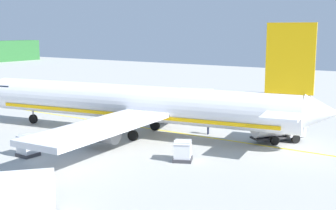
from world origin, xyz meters
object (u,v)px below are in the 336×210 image
(cargo_container_mid, at_px, (27,146))
(crew_loader_left, at_px, (267,118))
(service_truck_baggage, at_px, (6,195))
(crew_marshaller, at_px, (208,125))
(airliner_foreground, at_px, (137,104))
(cargo_container_near, at_px, (183,151))
(crew_loader_right, at_px, (277,116))
(service_truck_fuel, at_px, (279,128))

(cargo_container_mid, xyz_separation_m, crew_loader_left, (23.63, -13.45, 0.06))
(cargo_container_mid, height_order, crew_loader_left, cargo_container_mid)
(service_truck_baggage, xyz_separation_m, crew_marshaller, (26.05, 0.29, -0.49))
(cargo_container_mid, bearing_deg, crew_loader_left, -29.66)
(airliner_foreground, height_order, crew_loader_left, airliner_foreground)
(service_truck_baggage, height_order, crew_loader_left, service_truck_baggage)
(cargo_container_near, xyz_separation_m, crew_loader_left, (17.23, -0.99, 0.12))
(cargo_container_mid, relative_size, crew_loader_left, 1.17)
(crew_loader_left, bearing_deg, cargo_container_mid, 150.34)
(crew_loader_right, bearing_deg, service_truck_fuel, -159.58)
(service_truck_fuel, relative_size, service_truck_baggage, 0.94)
(service_truck_fuel, bearing_deg, airliner_foreground, 111.24)
(airliner_foreground, relative_size, cargo_container_near, 19.49)
(cargo_container_near, height_order, crew_loader_right, cargo_container_near)
(crew_marshaller, bearing_deg, service_truck_fuel, -82.03)
(cargo_container_near, height_order, crew_marshaller, cargo_container_near)
(service_truck_baggage, bearing_deg, cargo_container_mid, 45.73)
(cargo_container_mid, xyz_separation_m, crew_marshaller, (16.45, -9.55, 0.05))
(cargo_container_near, height_order, cargo_container_mid, cargo_container_mid)
(cargo_container_near, relative_size, crew_loader_left, 1.23)
(airliner_foreground, bearing_deg, cargo_container_mid, 165.46)
(cargo_container_mid, height_order, crew_loader_right, cargo_container_mid)
(cargo_container_near, bearing_deg, cargo_container_mid, 117.16)
(service_truck_baggage, bearing_deg, airliner_foreground, 17.19)
(service_truck_fuel, xyz_separation_m, crew_loader_left, (6.13, 3.62, -0.37))
(service_truck_baggage, xyz_separation_m, crew_loader_right, (35.20, -4.21, -0.52))
(airliner_foreground, distance_m, crew_marshaller, 8.12)
(crew_marshaller, relative_size, crew_loader_right, 1.03)
(crew_loader_left, xyz_separation_m, crew_loader_right, (1.97, -0.60, -0.05))
(crew_marshaller, bearing_deg, cargo_container_near, -163.84)
(airliner_foreground, distance_m, service_truck_fuel, 15.08)
(service_truck_fuel, relative_size, crew_loader_right, 3.26)
(airliner_foreground, relative_size, crew_loader_left, 24.02)
(service_truck_baggage, bearing_deg, crew_marshaller, 0.64)
(crew_loader_left, distance_m, crew_loader_right, 2.06)
(service_truck_baggage, xyz_separation_m, cargo_container_near, (15.99, -2.62, -0.59))
(service_truck_fuel, relative_size, cargo_container_mid, 2.65)
(crew_loader_right, bearing_deg, cargo_container_mid, 151.23)
(crew_loader_left, relative_size, crew_loader_right, 1.05)
(cargo_container_near, distance_m, crew_loader_left, 17.26)
(cargo_container_mid, bearing_deg, airliner_foreground, -14.54)
(airliner_foreground, bearing_deg, service_truck_baggage, -162.81)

